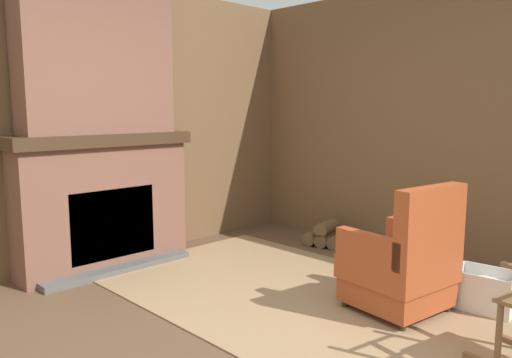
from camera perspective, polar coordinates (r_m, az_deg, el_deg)
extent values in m
plane|color=brown|center=(3.33, 2.88, -18.54)|extent=(14.00, 14.00, 0.00)
cube|color=brown|center=(5.00, -18.55, 6.07)|extent=(0.06, 5.50, 2.70)
cube|color=brown|center=(5.09, 22.37, 5.91)|extent=(5.50, 0.06, 2.70)
cube|color=brown|center=(4.89, -17.02, -3.06)|extent=(0.37, 1.60, 1.15)
cube|color=black|center=(4.79, -16.14, -4.88)|extent=(0.08, 0.83, 0.64)
cube|color=#565451|center=(4.79, -15.25, -9.94)|extent=(0.16, 1.44, 0.06)
cube|color=#3D2819|center=(4.81, -17.33, 4.32)|extent=(0.47, 1.70, 0.11)
cube|color=brown|center=(4.82, -17.72, 13.42)|extent=(0.33, 1.41, 1.42)
cube|color=#997A56|center=(4.00, 6.67, -13.76)|extent=(3.72, 2.02, 0.01)
cube|color=#A84723|center=(3.92, 15.74, -11.77)|extent=(0.69, 0.70, 0.24)
cube|color=#A84723|center=(3.87, 15.83, -9.68)|extent=(0.73, 0.74, 0.18)
cube|color=#A84723|center=(3.63, 19.34, -5.08)|extent=(0.21, 0.67, 0.54)
cube|color=#A84723|center=(3.61, 12.91, -7.70)|extent=(0.59, 0.17, 0.20)
cube|color=#A84723|center=(4.05, 18.19, -6.17)|extent=(0.59, 0.17, 0.20)
cylinder|color=#332319|center=(3.93, 10.17, -13.84)|extent=(0.06, 0.06, 0.06)
cylinder|color=#332319|center=(4.31, 15.10, -11.99)|extent=(0.06, 0.06, 0.06)
cylinder|color=#332319|center=(3.63, 16.34, -15.96)|extent=(0.06, 0.06, 0.06)
cylinder|color=#332319|center=(4.04, 21.00, -13.67)|extent=(0.06, 0.06, 0.06)
cylinder|color=brown|center=(3.23, 26.00, -15.68)|extent=(0.04, 0.04, 0.38)
cylinder|color=brown|center=(5.61, 6.72, -6.58)|extent=(0.21, 0.36, 0.15)
cylinder|color=brown|center=(5.55, 8.09, -6.78)|extent=(0.21, 0.36, 0.15)
cylinder|color=brown|center=(5.49, 9.51, -6.98)|extent=(0.21, 0.36, 0.15)
cylinder|color=brown|center=(5.52, 8.12, -5.50)|extent=(0.21, 0.36, 0.15)
cube|color=white|center=(4.20, 24.56, -13.36)|extent=(0.45, 0.35, 0.01)
cube|color=white|center=(4.21, 21.94, -11.08)|extent=(0.04, 0.32, 0.30)
cube|color=white|center=(4.29, 25.26, -10.89)|extent=(0.42, 0.05, 0.30)
cube|color=white|center=(4.01, 24.07, -12.14)|extent=(0.42, 0.05, 0.30)
ellipsoid|color=white|center=(4.15, 24.70, -11.30)|extent=(0.36, 0.28, 0.18)
ellipsoid|color=#B24C42|center=(4.61, -23.71, 5.20)|extent=(0.13, 0.13, 0.10)
cylinder|color=white|center=(4.61, -23.82, 7.05)|extent=(0.07, 0.07, 0.19)
cube|color=gray|center=(5.14, -11.51, 6.10)|extent=(0.13, 0.22, 0.13)
cube|color=silver|center=(5.08, -11.08, 6.17)|extent=(0.01, 0.04, 0.02)
cylinder|color=gold|center=(4.80, -18.98, 6.41)|extent=(0.07, 0.26, 0.26)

